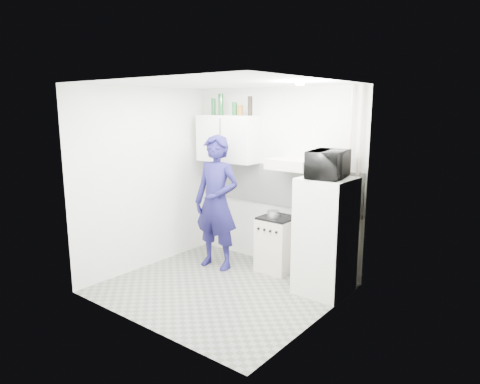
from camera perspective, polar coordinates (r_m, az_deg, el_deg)
The scene contains 22 objects.
floor at distance 5.71m, azimuth -2.69°, elevation -12.74°, with size 2.80×2.80×0.00m, color slate.
ceiling at distance 5.23m, azimuth -2.96°, elevation 14.28°, with size 2.80×2.80×0.00m, color white.
wall_back at distance 6.30m, azimuth 4.67°, elevation 1.88°, with size 2.80×2.80×0.00m, color white.
wall_left at distance 6.31m, azimuth -12.45°, elevation 1.67°, with size 2.60×2.60×0.00m, color white.
wall_right at distance 4.54m, azimuth 10.63°, elevation -1.96°, with size 2.60×2.60×0.00m, color white.
person at distance 6.17m, azimuth -3.16°, elevation -1.41°, with size 0.71×0.46×1.94m, color #171449.
stove at distance 6.20m, azimuth 4.94°, elevation -7.01°, with size 0.48×0.48×0.77m, color beige.
fridge at distance 5.46m, azimuth 11.30°, elevation -5.81°, with size 0.61×0.61×1.48m, color white.
stove_top at distance 6.09m, azimuth 5.00°, elevation -3.44°, with size 0.46×0.46×0.03m, color black.
saucepan at distance 6.04m, azimuth 4.46°, elevation -2.92°, with size 0.17×0.17×0.10m, color silver.
microwave at distance 5.27m, azimuth 11.68°, elevation 3.66°, with size 0.41×0.60×0.33m, color black.
bottle_b at distance 6.71m, azimuth -3.56°, elevation 11.29°, with size 0.07×0.07×0.26m, color #144C1E.
bottle_c at distance 6.61m, azimuth -2.58°, elevation 11.57°, with size 0.08×0.08×0.32m, color #144C1E.
canister_a at distance 6.44m, azimuth -0.73°, elevation 11.03°, with size 0.08×0.08×0.19m, color #144C1E.
canister_b at distance 6.37m, azimuth 0.02°, elevation 10.83°, with size 0.08×0.08×0.15m, color brown.
bottle_e at distance 6.26m, azimuth 1.35°, elevation 11.40°, with size 0.07×0.07×0.28m, color black.
upper_cabinet at distance 6.54m, azimuth -1.63°, elevation 7.12°, with size 1.00×0.35×0.70m, color white.
range_hood at distance 5.81m, azimuth 7.04°, elevation 3.73°, with size 0.60×0.50×0.14m, color beige.
backsplash at distance 6.30m, azimuth 4.58°, elevation 0.97°, with size 2.74×0.03×0.60m, color white.
pipe_a at distance 5.62m, azimuth 15.30°, elevation 0.38°, with size 0.05×0.05×2.60m, color beige.
pipe_b at distance 5.67m, azimuth 14.18°, elevation 0.52°, with size 0.04×0.04×2.60m, color beige.
ceiling_spot_fixture at distance 4.80m, azimuth 7.99°, elevation 14.10°, with size 0.10×0.10×0.02m, color white.
Camera 1 is at (3.43, -3.93, 2.33)m, focal length 32.00 mm.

